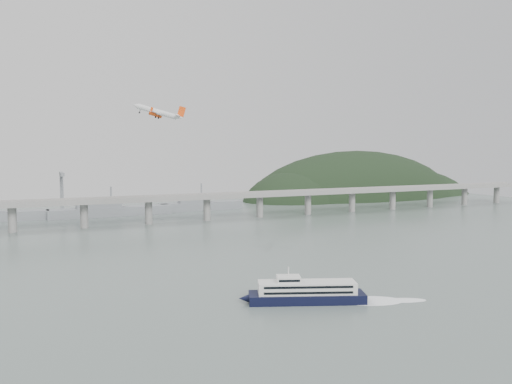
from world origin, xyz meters
name	(u,v)px	position (x,y,z in m)	size (l,w,h in m)	color
ground	(304,276)	(0.00, 0.00, 0.00)	(900.00, 900.00, 0.00)	#586662
bridge	(183,201)	(-1.15, 200.00, 17.65)	(800.00, 22.00, 23.90)	gray
headland	(365,211)	(285.18, 331.75, -19.34)	(365.00, 155.00, 156.00)	black
ferry	(307,292)	(-19.93, -36.75, 3.84)	(71.66, 34.20, 14.18)	black
airliner	(158,112)	(-43.44, 105.71, 83.38)	(30.22, 28.90, 12.06)	silver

